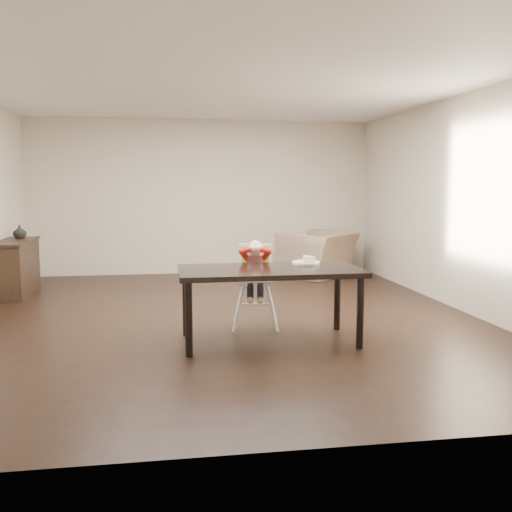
{
  "coord_description": "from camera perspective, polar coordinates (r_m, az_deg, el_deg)",
  "views": [
    {
      "loc": [
        -0.66,
        -6.66,
        1.58
      ],
      "look_at": [
        0.26,
        -0.86,
        0.84
      ],
      "focal_mm": 40.0,
      "sensor_mm": 36.0,
      "label": 1
    }
  ],
  "objects": [
    {
      "name": "room_walls",
      "position": [
        6.69,
        -3.44,
        9.53
      ],
      "size": [
        6.02,
        7.02,
        2.71
      ],
      "color": "beige",
      "rests_on": "ground"
    },
    {
      "name": "armchair",
      "position": [
        9.86,
        6.23,
        0.92
      ],
      "size": [
        1.37,
        1.36,
        1.02
      ],
      "primitive_type": "imported",
      "rotation": [
        0.0,
        0.0,
        3.9
      ],
      "color": "#9B7E63",
      "rests_on": "ground"
    },
    {
      "name": "high_chair",
      "position": [
        6.31,
        -0.07,
        -1.0
      ],
      "size": [
        0.46,
        0.46,
        0.97
      ],
      "rotation": [
        0.0,
        0.0,
        -0.15
      ],
      "color": "white",
      "rests_on": "ground"
    },
    {
      "name": "dining_table",
      "position": [
        5.67,
        1.36,
        -2.04
      ],
      "size": [
        1.8,
        0.9,
        0.75
      ],
      "color": "black",
      "rests_on": "ground"
    },
    {
      "name": "sideboard",
      "position": [
        8.83,
        -22.86,
        -1.09
      ],
      "size": [
        0.44,
        1.26,
        0.79
      ],
      "color": "black",
      "rests_on": "ground"
    },
    {
      "name": "ground",
      "position": [
        6.87,
        -3.32,
        -6.12
      ],
      "size": [
        7.0,
        7.0,
        0.0
      ],
      "primitive_type": "plane",
      "color": "black",
      "rests_on": "ground"
    },
    {
      "name": "plate",
      "position": [
        5.98,
        5.06,
        -0.55
      ],
      "size": [
        0.33,
        0.33,
        0.08
      ],
      "rotation": [
        0.0,
        0.0,
        -0.13
      ],
      "color": "white",
      "rests_on": "dining_table"
    },
    {
      "name": "vase",
      "position": [
        9.07,
        -22.57,
        2.23
      ],
      "size": [
        0.25,
        0.26,
        0.19
      ],
      "primitive_type": "imported",
      "rotation": [
        0.0,
        0.0,
        0.41
      ],
      "color": "#99999E",
      "rests_on": "sideboard"
    }
  ]
}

